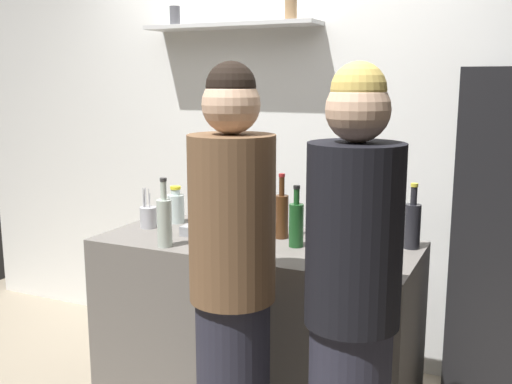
# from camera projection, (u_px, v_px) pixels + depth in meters

# --- Properties ---
(back_wall_assembly) EXTENTS (4.80, 0.32, 2.60)m
(back_wall_assembly) POSITION_uv_depth(u_px,v_px,m) (282.00, 142.00, 3.63)
(back_wall_assembly) COLOR white
(back_wall_assembly) RESTS_ON ground
(counter) EXTENTS (1.60, 0.70, 0.88)m
(counter) POSITION_uv_depth(u_px,v_px,m) (256.00, 324.00, 3.05)
(counter) COLOR #66605B
(counter) RESTS_ON ground
(baking_pan) EXTENTS (0.34, 0.24, 0.05)m
(baking_pan) POSITION_uv_depth(u_px,v_px,m) (219.00, 230.00, 3.09)
(baking_pan) COLOR gray
(baking_pan) RESTS_ON counter
(utensil_holder) EXTENTS (0.09, 0.09, 0.22)m
(utensil_holder) POSITION_uv_depth(u_px,v_px,m) (148.00, 217.00, 3.23)
(utensil_holder) COLOR #B2B2B7
(utensil_holder) RESTS_ON counter
(wine_bottle_amber_glass) EXTENTS (0.07, 0.07, 0.33)m
(wine_bottle_amber_glass) POSITION_uv_depth(u_px,v_px,m) (282.00, 214.00, 3.00)
(wine_bottle_amber_glass) COLOR #472814
(wine_bottle_amber_glass) RESTS_ON counter
(wine_bottle_pale_glass) EXTENTS (0.07, 0.07, 0.34)m
(wine_bottle_pale_glass) POSITION_uv_depth(u_px,v_px,m) (164.00, 221.00, 2.85)
(wine_bottle_pale_glass) COLOR #B2BFB2
(wine_bottle_pale_glass) RESTS_ON counter
(wine_bottle_green_glass) EXTENTS (0.07, 0.07, 0.30)m
(wine_bottle_green_glass) POSITION_uv_depth(u_px,v_px,m) (296.00, 223.00, 2.85)
(wine_bottle_green_glass) COLOR #19471E
(wine_bottle_green_glass) RESTS_ON counter
(wine_bottle_dark_glass) EXTENTS (0.08, 0.08, 0.32)m
(wine_bottle_dark_glass) POSITION_uv_depth(u_px,v_px,m) (412.00, 224.00, 2.82)
(wine_bottle_dark_glass) COLOR black
(wine_bottle_dark_glass) RESTS_ON counter
(water_bottle_plastic) EXTENTS (0.09, 0.09, 0.21)m
(water_bottle_plastic) POSITION_uv_depth(u_px,v_px,m) (176.00, 207.00, 3.34)
(water_bottle_plastic) COLOR silver
(water_bottle_plastic) RESTS_ON counter
(person_brown_jacket) EXTENTS (0.34, 0.34, 1.75)m
(person_brown_jacket) POSITION_uv_depth(u_px,v_px,m) (233.00, 287.00, 2.34)
(person_brown_jacket) COLOR #262633
(person_brown_jacket) RESTS_ON ground
(person_blonde) EXTENTS (0.34, 0.34, 1.74)m
(person_blonde) POSITION_uv_depth(u_px,v_px,m) (352.00, 310.00, 2.12)
(person_blonde) COLOR #262633
(person_blonde) RESTS_ON ground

